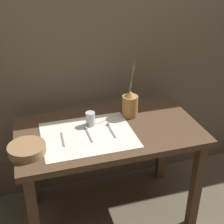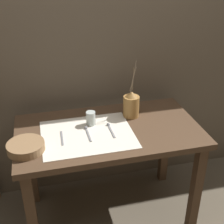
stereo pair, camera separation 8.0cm
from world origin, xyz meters
The scene contains 10 objects.
ground_plane centered at (0.00, 0.00, 0.00)m, with size 12.00×12.00×0.00m, color brown.
stone_wall_back centered at (0.00, 0.44, 1.20)m, with size 7.00×0.06×2.40m.
wooden_table centered at (0.00, 0.00, 0.63)m, with size 1.18×0.66×0.73m.
linen_cloth centered at (-0.14, -0.03, 0.74)m, with size 0.57×0.46×0.00m.
pitcher_with_flowers centered at (0.19, 0.13, 0.82)m, with size 0.11×0.11×0.40m.
wooden_bowl centered at (-0.52, -0.12, 0.76)m, with size 0.22×0.22×0.05m.
glass_tumbler_near centered at (-0.10, 0.08, 0.78)m, with size 0.06×0.06×0.09m.
fork_inner centered at (-0.30, -0.05, 0.74)m, with size 0.02×0.16×0.00m.
spoon_outer centered at (-0.14, 0.00, 0.74)m, with size 0.02×0.17×0.02m.
spoon_inner centered at (0.01, 0.01, 0.74)m, with size 0.02×0.17×0.02m.
Camera 1 is at (-0.47, -1.65, 1.78)m, focal length 50.00 mm.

